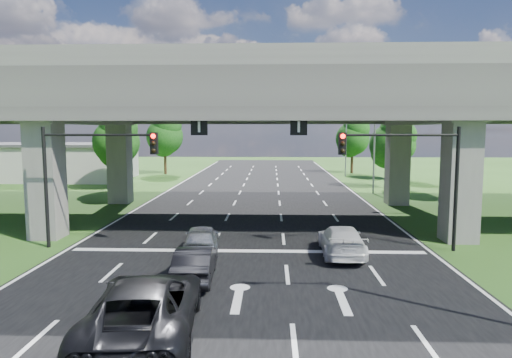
# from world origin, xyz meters

# --- Properties ---
(ground) EXTENTS (160.00, 160.00, 0.00)m
(ground) POSITION_xyz_m (0.00, 0.00, 0.00)
(ground) COLOR #284A18
(ground) RESTS_ON ground
(road) EXTENTS (18.00, 120.00, 0.03)m
(road) POSITION_xyz_m (0.00, 10.00, 0.01)
(road) COLOR black
(road) RESTS_ON ground
(overpass) EXTENTS (80.00, 15.00, 10.00)m
(overpass) POSITION_xyz_m (0.00, 12.00, 7.92)
(overpass) COLOR #32302E
(overpass) RESTS_ON ground
(warehouse) EXTENTS (20.00, 10.00, 4.00)m
(warehouse) POSITION_xyz_m (-26.00, 35.00, 2.00)
(warehouse) COLOR #9E9E99
(warehouse) RESTS_ON ground
(signal_right) EXTENTS (5.76, 0.54, 6.00)m
(signal_right) POSITION_xyz_m (7.82, 3.94, 4.19)
(signal_right) COLOR black
(signal_right) RESTS_ON ground
(signal_left) EXTENTS (5.76, 0.54, 6.00)m
(signal_left) POSITION_xyz_m (-7.82, 3.94, 4.19)
(signal_left) COLOR black
(signal_left) RESTS_ON ground
(streetlight_far) EXTENTS (3.38, 0.25, 10.00)m
(streetlight_far) POSITION_xyz_m (10.10, 24.00, 5.85)
(streetlight_far) COLOR gray
(streetlight_far) RESTS_ON ground
(streetlight_beyond) EXTENTS (3.38, 0.25, 10.00)m
(streetlight_beyond) POSITION_xyz_m (10.10, 40.00, 5.85)
(streetlight_beyond) COLOR gray
(streetlight_beyond) RESTS_ON ground
(tree_left_near) EXTENTS (4.50, 4.50, 7.80)m
(tree_left_near) POSITION_xyz_m (-13.95, 26.00, 4.82)
(tree_left_near) COLOR black
(tree_left_near) RESTS_ON ground
(tree_left_mid) EXTENTS (3.91, 3.90, 6.76)m
(tree_left_mid) POSITION_xyz_m (-16.95, 34.00, 4.17)
(tree_left_mid) COLOR black
(tree_left_mid) RESTS_ON ground
(tree_left_far) EXTENTS (4.80, 4.80, 8.32)m
(tree_left_far) POSITION_xyz_m (-12.95, 42.00, 5.14)
(tree_left_far) COLOR black
(tree_left_far) RESTS_ON ground
(tree_right_near) EXTENTS (4.20, 4.20, 7.28)m
(tree_right_near) POSITION_xyz_m (13.05, 28.00, 4.50)
(tree_right_near) COLOR black
(tree_right_near) RESTS_ON ground
(tree_right_mid) EXTENTS (3.91, 3.90, 6.76)m
(tree_right_mid) POSITION_xyz_m (16.05, 36.00, 4.17)
(tree_right_mid) COLOR black
(tree_right_mid) RESTS_ON ground
(tree_right_far) EXTENTS (4.50, 4.50, 7.80)m
(tree_right_far) POSITION_xyz_m (12.05, 44.00, 4.82)
(tree_right_far) COLOR black
(tree_right_far) RESTS_ON ground
(car_silver) EXTENTS (1.99, 4.14, 1.36)m
(car_silver) POSITION_xyz_m (-2.13, 3.00, 0.71)
(car_silver) COLOR #9DA1A5
(car_silver) RESTS_ON road
(car_dark) EXTENTS (1.61, 4.08, 1.32)m
(car_dark) POSITION_xyz_m (-1.80, -0.81, 0.69)
(car_dark) COLOR black
(car_dark) RESTS_ON road
(car_white) EXTENTS (1.98, 4.71, 1.36)m
(car_white) POSITION_xyz_m (4.43, 3.00, 0.71)
(car_white) COLOR silver
(car_white) RESTS_ON road
(car_trailing) EXTENTS (3.44, 6.45, 1.72)m
(car_trailing) POSITION_xyz_m (-2.38, -5.77, 0.89)
(car_trailing) COLOR black
(car_trailing) RESTS_ON road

